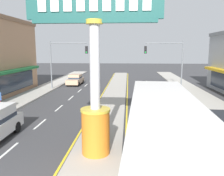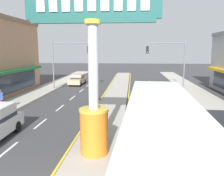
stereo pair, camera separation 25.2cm
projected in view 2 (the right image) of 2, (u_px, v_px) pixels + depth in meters
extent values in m
cube|color=#A39E93|center=(115.00, 98.00, 24.41)|extent=(2.54, 52.00, 0.14)
cube|color=#ADA89E|center=(21.00, 100.00, 23.25)|extent=(2.94, 60.00, 0.18)
cube|color=#ADA89E|center=(212.00, 104.00, 21.64)|extent=(2.94, 60.00, 0.18)
cube|color=silver|center=(7.00, 151.00, 11.85)|extent=(0.14, 2.20, 0.01)
cube|color=silver|center=(41.00, 123.00, 16.17)|extent=(0.14, 2.20, 0.01)
cube|color=silver|center=(60.00, 108.00, 20.49)|extent=(0.14, 2.20, 0.01)
cube|color=silver|center=(73.00, 98.00, 24.81)|extent=(0.14, 2.20, 0.01)
cube|color=silver|center=(81.00, 91.00, 29.14)|extent=(0.14, 2.20, 0.01)
cube|color=silver|center=(88.00, 85.00, 33.46)|extent=(0.14, 2.20, 0.01)
cube|color=silver|center=(93.00, 81.00, 37.78)|extent=(0.14, 2.20, 0.01)
cube|color=silver|center=(189.00, 158.00, 11.06)|extent=(0.14, 2.20, 0.01)
cube|color=silver|center=(173.00, 127.00, 15.38)|extent=(0.14, 2.20, 0.01)
cube|color=silver|center=(164.00, 110.00, 19.70)|extent=(0.14, 2.20, 0.01)
cube|color=silver|center=(158.00, 99.00, 24.03)|extent=(0.14, 2.20, 0.01)
cube|color=silver|center=(154.00, 92.00, 28.35)|extent=(0.14, 2.20, 0.01)
cube|color=silver|center=(152.00, 86.00, 32.67)|extent=(0.14, 2.20, 0.01)
cube|color=silver|center=(149.00, 82.00, 36.99)|extent=(0.14, 2.20, 0.01)
cube|color=yellow|center=(101.00, 98.00, 24.54)|extent=(0.12, 52.00, 0.01)
cube|color=yellow|center=(129.00, 99.00, 24.30)|extent=(0.12, 52.00, 0.01)
cylinder|color=orange|center=(94.00, 132.00, 11.12)|extent=(1.35, 1.35, 2.11)
cylinder|color=gold|center=(94.00, 110.00, 10.93)|extent=(1.41, 1.41, 0.12)
cylinder|color=#B7B7BC|center=(93.00, 67.00, 10.59)|extent=(0.47, 0.47, 4.21)
cylinder|color=gold|center=(93.00, 22.00, 10.26)|extent=(0.76, 0.76, 0.20)
cube|color=#194C47|center=(92.00, 2.00, 10.12)|extent=(6.08, 0.24, 1.45)
cube|color=#194C47|center=(93.00, 21.00, 10.26)|extent=(5.60, 0.29, 0.16)
cube|color=white|center=(40.00, 3.00, 10.17)|extent=(0.37, 0.06, 0.80)
cube|color=white|center=(53.00, 2.00, 10.12)|extent=(0.37, 0.06, 0.80)
cube|color=white|center=(66.00, 2.00, 10.08)|extent=(0.37, 0.06, 0.80)
cube|color=white|center=(79.00, 2.00, 10.03)|extent=(0.37, 0.06, 0.80)
cube|color=white|center=(92.00, 2.00, 9.98)|extent=(0.37, 0.06, 0.80)
cube|color=white|center=(105.00, 1.00, 9.93)|extent=(0.37, 0.06, 0.80)
cube|color=white|center=(118.00, 1.00, 9.88)|extent=(0.37, 0.06, 0.80)
cube|color=white|center=(132.00, 1.00, 9.83)|extent=(0.37, 0.06, 0.80)
cube|color=white|center=(145.00, 1.00, 9.78)|extent=(0.37, 0.06, 0.80)
cube|color=#1E7038|center=(3.00, 73.00, 22.60)|extent=(0.90, 16.87, 0.30)
cube|color=#283342|center=(0.00, 87.00, 22.86)|extent=(0.08, 16.28, 2.00)
cylinder|color=slate|center=(53.00, 66.00, 29.38)|extent=(0.16, 0.16, 6.20)
cylinder|color=slate|center=(70.00, 43.00, 28.71)|extent=(4.62, 0.12, 0.12)
cube|color=black|center=(88.00, 50.00, 28.49)|extent=(0.32, 0.24, 0.92)
sphere|color=black|center=(88.00, 47.00, 28.30)|extent=(0.17, 0.17, 0.17)
sphere|color=black|center=(88.00, 50.00, 28.35)|extent=(0.17, 0.17, 0.17)
sphere|color=#19D83F|center=(88.00, 52.00, 28.40)|extent=(0.17, 0.17, 0.17)
cylinder|color=slate|center=(184.00, 66.00, 28.76)|extent=(0.16, 0.16, 6.20)
cylinder|color=slate|center=(166.00, 43.00, 28.50)|extent=(4.62, 0.12, 0.12)
cube|color=black|center=(147.00, 50.00, 28.67)|extent=(0.32, 0.24, 0.92)
sphere|color=black|center=(148.00, 47.00, 28.49)|extent=(0.17, 0.17, 0.17)
sphere|color=black|center=(148.00, 50.00, 28.54)|extent=(0.17, 0.17, 0.17)
sphere|color=#19D83F|center=(147.00, 52.00, 28.59)|extent=(0.17, 0.17, 0.17)
cube|color=silver|center=(162.00, 141.00, 8.52)|extent=(3.09, 11.32, 2.90)
cube|color=#283342|center=(162.00, 133.00, 8.47)|extent=(3.10, 11.09, 0.90)
cube|color=#283342|center=(155.00, 101.00, 13.90)|extent=(2.30, 0.20, 1.40)
cube|color=black|center=(156.00, 85.00, 13.74)|extent=(1.75, 0.17, 0.30)
cylinder|color=black|center=(134.00, 138.00, 12.29)|extent=(0.33, 0.97, 0.96)
cylinder|color=black|center=(179.00, 140.00, 11.97)|extent=(0.33, 0.97, 0.96)
cylinder|color=black|center=(17.00, 127.00, 14.50)|extent=(0.24, 0.69, 0.68)
cube|color=tan|center=(77.00, 81.00, 33.85)|extent=(1.82, 4.32, 0.66)
cube|color=tan|center=(78.00, 76.00, 33.91)|extent=(1.58, 2.17, 0.60)
cube|color=#283342|center=(78.00, 77.00, 33.94)|extent=(1.61, 2.19, 0.24)
cylinder|color=black|center=(81.00, 84.00, 32.51)|extent=(0.23, 0.62, 0.62)
cylinder|color=black|center=(70.00, 84.00, 32.67)|extent=(0.23, 0.62, 0.62)
cylinder|color=black|center=(85.00, 81.00, 35.12)|extent=(0.23, 0.62, 0.62)
cylinder|color=black|center=(74.00, 81.00, 35.28)|extent=(0.23, 0.62, 0.62)
cube|color=black|center=(220.00, 140.00, 11.47)|extent=(2.05, 4.66, 0.80)
cube|color=black|center=(223.00, 126.00, 11.16)|extent=(1.76, 2.91, 0.80)
cube|color=#283342|center=(222.00, 131.00, 11.21)|extent=(1.80, 2.94, 0.24)
cylinder|color=black|center=(195.00, 135.00, 13.03)|extent=(0.24, 0.69, 0.68)
cylinder|color=black|center=(210.00, 159.00, 10.24)|extent=(0.24, 0.69, 0.68)
cylinder|color=maroon|center=(0.00, 105.00, 18.99)|extent=(0.14, 0.14, 0.87)
cylinder|color=maroon|center=(2.00, 105.00, 18.98)|extent=(0.14, 0.14, 0.87)
cube|color=#2D4C8C|center=(0.00, 96.00, 18.86)|extent=(0.46, 0.40, 0.64)
sphere|color=#8C6647|center=(0.00, 91.00, 18.79)|extent=(0.22, 0.22, 0.22)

